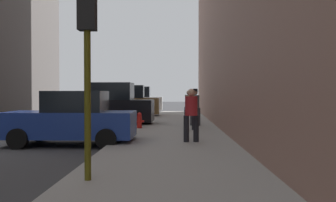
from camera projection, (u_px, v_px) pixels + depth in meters
sidewalk at (173, 144)px, 12.11m from camera, size 4.00×40.00×0.15m
parked_blue_sedan at (72, 119)px, 12.32m from camera, size 4.21×2.07×1.79m
parked_black_suv at (109, 106)px, 19.26m from camera, size 4.65×2.16×2.25m
parked_bronze_suv at (127, 103)px, 26.04m from camera, size 4.65×2.16×2.25m
parked_white_van at (136, 101)px, 31.89m from camera, size 4.63×2.12×2.25m
fire_hydrant at (139, 120)px, 16.73m from camera, size 0.42×0.22×0.70m
traffic_light at (87, 36)px, 6.72m from camera, size 0.32×0.32×3.60m
pedestrian_in_tan_coat at (190, 108)px, 15.85m from camera, size 0.52×0.46×1.71m
pedestrian_in_jeans at (189, 105)px, 19.57m from camera, size 0.53×0.49×1.71m
pedestrian_with_beanie at (195, 105)px, 18.02m from camera, size 0.52×0.44×1.78m
pedestrian_in_red_jacket at (191, 112)px, 12.01m from camera, size 0.52×0.46×1.71m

